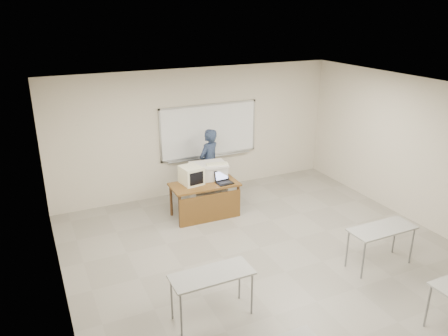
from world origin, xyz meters
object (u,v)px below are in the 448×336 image
instructor_desk (207,194)px  laptop (224,180)px  mouse (227,178)px  keyboard (217,164)px  crt_monitor (191,175)px  presenter (209,164)px  whiteboard (209,131)px  podium (209,187)px

instructor_desk → laptop: (0.40, -0.01, 0.26)m
mouse → keyboard: (-0.19, 0.09, 0.33)m
mouse → keyboard: 0.39m
crt_monitor → keyboard: (0.61, 0.01, 0.16)m
presenter → whiteboard: bearing=-143.4°
laptop → podium: bearing=112.0°
whiteboard → crt_monitor: whiteboard is taller
whiteboard → crt_monitor: size_ratio=5.32×
whiteboard → crt_monitor: 1.66m
laptop → keyboard: 0.39m
keyboard → crt_monitor: bearing=-165.9°
whiteboard → podium: 1.54m
instructor_desk → crt_monitor: 0.52m
crt_monitor → presenter: size_ratio=0.28×
instructor_desk → podium: size_ratio=1.33×
whiteboard → presenter: 0.83m
podium → mouse: 0.46m
crt_monitor → laptop: (0.65, -0.25, -0.13)m
mouse → keyboard: bearing=157.1°
whiteboard → mouse: size_ratio=23.11×
whiteboard → laptop: (-0.31, -1.49, -0.67)m
mouse → instructor_desk: bearing=-161.6°
keyboard → presenter: 0.80m
whiteboard → laptop: whiteboard is taller
instructor_desk → presenter: bearing=64.9°
instructor_desk → keyboard: keyboard is taller
mouse → whiteboard: bearing=85.1°
podium → presenter: size_ratio=0.65×
instructor_desk → mouse: 0.62m
crt_monitor → whiteboard: bearing=44.1°
instructor_desk → podium: (0.21, 0.37, -0.00)m
keyboard → presenter: bearing=93.1°
podium → laptop: 0.50m
podium → laptop: bearing=-57.5°
instructor_desk → podium: bearing=61.4°
laptop → keyboard: size_ratio=0.71×
podium → mouse: bearing=-25.3°
laptop → presenter: 1.01m
podium → keyboard: 0.58m
keyboard → presenter: presenter is taller
whiteboard → instructor_desk: 1.89m
whiteboard → instructor_desk: whiteboard is taller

